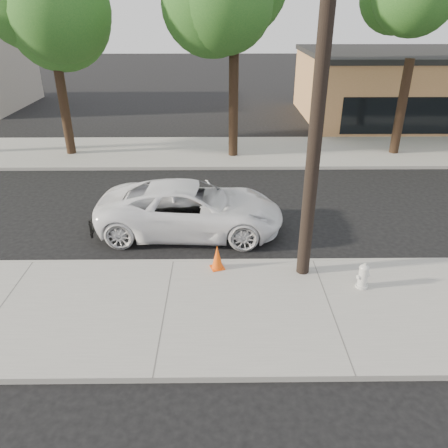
{
  "coord_description": "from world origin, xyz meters",
  "views": [
    {
      "loc": [
        1.33,
        -12.81,
        6.68
      ],
      "look_at": [
        1.46,
        -1.48,
        1.0
      ],
      "focal_mm": 35.0,
      "sensor_mm": 36.0,
      "label": 1
    }
  ],
  "objects_px": {
    "utility_pole": "(318,103)",
    "police_cruiser": "(191,209)",
    "traffic_cone": "(217,257)",
    "fire_hydrant": "(363,276)"
  },
  "relations": [
    {
      "from": "police_cruiser",
      "to": "fire_hydrant",
      "type": "xyz_separation_m",
      "value": [
        4.59,
        -3.46,
        -0.35
      ]
    },
    {
      "from": "utility_pole",
      "to": "police_cruiser",
      "type": "xyz_separation_m",
      "value": [
        -3.19,
        2.71,
        -3.88
      ]
    },
    {
      "from": "fire_hydrant",
      "to": "utility_pole",
      "type": "bearing_deg",
      "value": 131.31
    },
    {
      "from": "utility_pole",
      "to": "traffic_cone",
      "type": "bearing_deg",
      "value": 175.12
    },
    {
      "from": "utility_pole",
      "to": "police_cruiser",
      "type": "height_order",
      "value": "utility_pole"
    },
    {
      "from": "fire_hydrant",
      "to": "traffic_cone",
      "type": "height_order",
      "value": "traffic_cone"
    },
    {
      "from": "utility_pole",
      "to": "traffic_cone",
      "type": "distance_m",
      "value": 4.82
    },
    {
      "from": "traffic_cone",
      "to": "police_cruiser",
      "type": "bearing_deg",
      "value": 108.73
    },
    {
      "from": "utility_pole",
      "to": "fire_hydrant",
      "type": "xyz_separation_m",
      "value": [
        1.4,
        -0.76,
        -4.23
      ]
    },
    {
      "from": "fire_hydrant",
      "to": "police_cruiser",
      "type": "bearing_deg",
      "value": 122.66
    }
  ]
}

